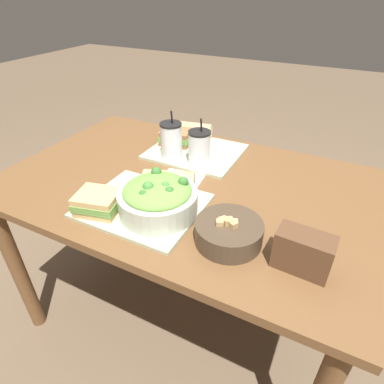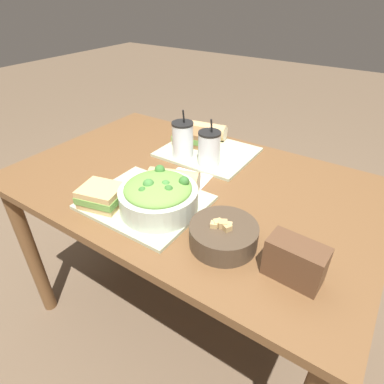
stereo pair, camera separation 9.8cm
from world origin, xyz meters
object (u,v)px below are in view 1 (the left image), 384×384
at_px(baguette_far, 194,130).
at_px(napkin_folded, 182,178).
at_px(baguette_near, 170,181).
at_px(drink_cup_dark, 171,141).
at_px(sandwich_near, 98,202).
at_px(sandwich_far, 176,137).
at_px(chip_bag, 303,252).
at_px(soup_bowl, 229,232).
at_px(drink_cup_red, 199,149).
at_px(salad_bowl, 158,197).

height_order(baguette_far, napkin_folded, baguette_far).
xyz_separation_m(baguette_near, drink_cup_dark, (-0.12, 0.22, 0.03)).
xyz_separation_m(sandwich_near, sandwich_far, (-0.03, 0.55, 0.00)).
distance_m(drink_cup_dark, chip_bag, 0.71).
distance_m(baguette_far, chip_bag, 0.84).
relative_size(soup_bowl, baguette_near, 1.01).
xyz_separation_m(baguette_far, napkin_folded, (0.12, -0.34, -0.05)).
xyz_separation_m(sandwich_far, drink_cup_red, (0.17, -0.12, 0.03)).
relative_size(salad_bowl, soup_bowl, 1.29).
relative_size(soup_bowl, sandwich_near, 1.22).
distance_m(baguette_near, sandwich_far, 0.37).
distance_m(sandwich_near, baguette_far, 0.64).
xyz_separation_m(salad_bowl, soup_bowl, (0.24, -0.02, -0.03)).
bearing_deg(baguette_far, salad_bowl, -174.22).
distance_m(baguette_far, napkin_folded, 0.36).
relative_size(drink_cup_red, chip_bag, 1.29).
xyz_separation_m(sandwich_near, napkin_folded, (0.13, 0.31, -0.04)).
relative_size(sandwich_far, napkin_folded, 0.92).
relative_size(baguette_far, napkin_folded, 1.08).
distance_m(baguette_near, drink_cup_dark, 0.25).
xyz_separation_m(sandwich_near, baguette_near, (0.14, 0.21, 0.00)).
bearing_deg(chip_bag, sandwich_near, -171.55).
bearing_deg(drink_cup_dark, baguette_near, -61.60).
bearing_deg(drink_cup_red, salad_bowl, -85.77).
relative_size(baguette_near, drink_cup_dark, 0.96).
bearing_deg(salad_bowl, napkin_folded, 99.85).
bearing_deg(sandwich_near, drink_cup_red, 57.58).
bearing_deg(sandwich_near, baguette_near, 42.94).
bearing_deg(baguette_near, sandwich_near, 126.92).
xyz_separation_m(sandwich_near, baguette_far, (0.01, 0.64, 0.00)).
bearing_deg(baguette_near, drink_cup_red, -21.73).
height_order(baguette_near, sandwich_far, baguette_near).
relative_size(drink_cup_red, napkin_folded, 1.16).
height_order(sandwich_near, chip_bag, chip_bag).
relative_size(soup_bowl, drink_cup_dark, 0.97).
height_order(baguette_near, napkin_folded, baguette_near).
height_order(baguette_near, baguette_far, same).
bearing_deg(sandwich_near, salad_bowl, 11.71).
height_order(soup_bowl, napkin_folded, soup_bowl).
distance_m(soup_bowl, baguette_far, 0.70).
distance_m(sandwich_far, chip_bag, 0.81).
distance_m(salad_bowl, napkin_folded, 0.24).
height_order(drink_cup_red, napkin_folded, drink_cup_red).
height_order(soup_bowl, sandwich_far, soup_bowl).
xyz_separation_m(salad_bowl, drink_cup_red, (-0.03, 0.35, 0.01)).
bearing_deg(napkin_folded, soup_bowl, -40.86).
bearing_deg(chip_bag, napkin_folded, 155.88).
bearing_deg(napkin_folded, sandwich_near, -113.14).
bearing_deg(sandwich_near, soup_bowl, -5.06).
xyz_separation_m(sandwich_far, chip_bag, (0.64, -0.49, 0.01)).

